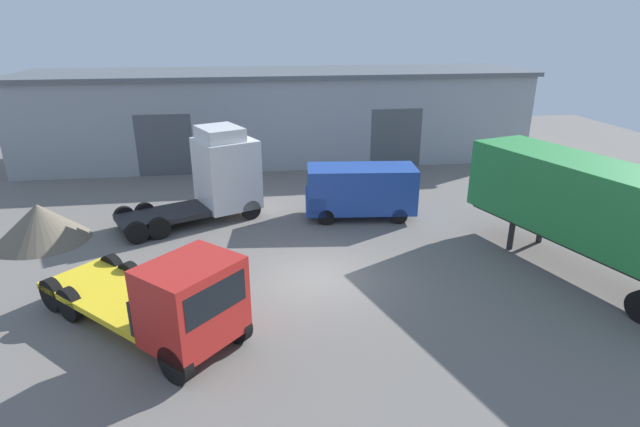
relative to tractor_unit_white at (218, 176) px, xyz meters
The scene contains 7 objects.
ground_plane 7.89m from the tractor_unit_white, 62.31° to the right, with size 60.00×60.00×0.00m, color slate.
warehouse_building 11.35m from the tractor_unit_white, 71.72° to the left, with size 32.07×7.54×5.64m.
tractor_unit_white is the anchor object (origin of this frame).
container_trailer_green 15.20m from the tractor_unit_white, 30.55° to the right, with size 5.18×9.90×4.01m.
flatbed_truck_red 9.91m from the tractor_unit_white, 95.41° to the right, with size 6.70×6.54×2.73m.
delivery_van_blue 6.40m from the tractor_unit_white, ahead, with size 5.17×2.52×2.40m.
gravel_pile 7.50m from the tractor_unit_white, 165.27° to the right, with size 3.70×3.70×1.61m.
Camera 1 is at (-2.08, -15.48, 8.41)m, focal length 28.00 mm.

